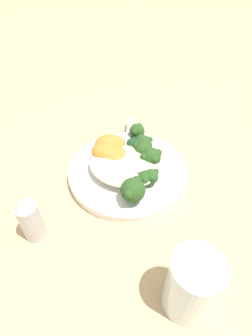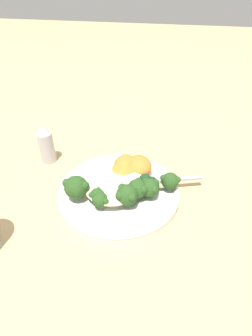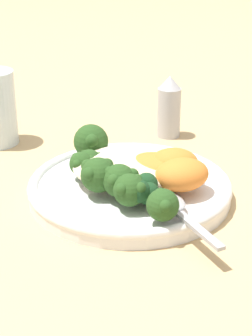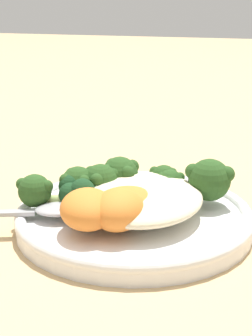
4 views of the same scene
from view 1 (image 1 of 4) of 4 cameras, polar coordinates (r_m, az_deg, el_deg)
The scene contains 17 objects.
ground_plane at distance 0.52m, azimuth -1.59°, elevation -2.58°, with size 4.00×4.00×0.00m, color tan.
plate at distance 0.52m, azimuth 0.39°, elevation -0.62°, with size 0.24×0.24×0.02m.
quinoa_mound at distance 0.50m, azimuth -0.42°, elevation 0.79°, with size 0.14×0.12×0.03m, color beige.
broccoli_stalk_0 at distance 0.46m, azimuth 0.99°, elevation -3.73°, with size 0.09×0.11×0.04m.
broccoli_stalk_1 at distance 0.49m, azimuth 2.68°, elevation -1.51°, with size 0.09×0.05×0.03m.
broccoli_stalk_2 at distance 0.49m, azimuth 3.46°, elevation -0.90°, with size 0.09×0.04×0.03m.
broccoli_stalk_3 at distance 0.51m, azimuth 4.54°, elevation 2.16°, with size 0.09×0.06×0.04m.
broccoli_stalk_4 at distance 0.52m, azimuth 3.17°, elevation 3.49°, with size 0.07×0.09×0.04m.
broccoli_stalk_5 at distance 0.54m, azimuth 2.83°, elevation 4.47°, with size 0.05×0.10×0.03m.
broccoli_stalk_6 at distance 0.57m, azimuth 1.87°, elevation 6.82°, with size 0.03×0.13×0.03m.
sweet_potato_chunk_0 at distance 0.52m, azimuth -4.55°, elevation 3.38°, with size 0.06×0.05×0.04m, color orange.
sweet_potato_chunk_1 at distance 0.52m, azimuth -2.48°, elevation 2.50°, with size 0.07×0.06×0.03m, color orange.
sweet_potato_chunk_2 at distance 0.54m, azimuth -3.52°, elevation 5.19°, with size 0.06×0.05×0.03m, color orange.
kale_tuft at distance 0.55m, azimuth 2.38°, elevation 5.14°, with size 0.04×0.04×0.03m.
spoon at distance 0.58m, azimuth 0.28°, elevation 6.36°, with size 0.06×0.12×0.01m.
water_glass at distance 0.36m, azimuth 14.05°, elevation -23.60°, with size 0.06×0.06×0.11m, color silver.
salt_shaker at distance 0.43m, azimuth -20.20°, elevation -10.20°, with size 0.03×0.03×0.09m.
Camera 1 is at (0.16, -0.32, 0.38)m, focal length 28.00 mm.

